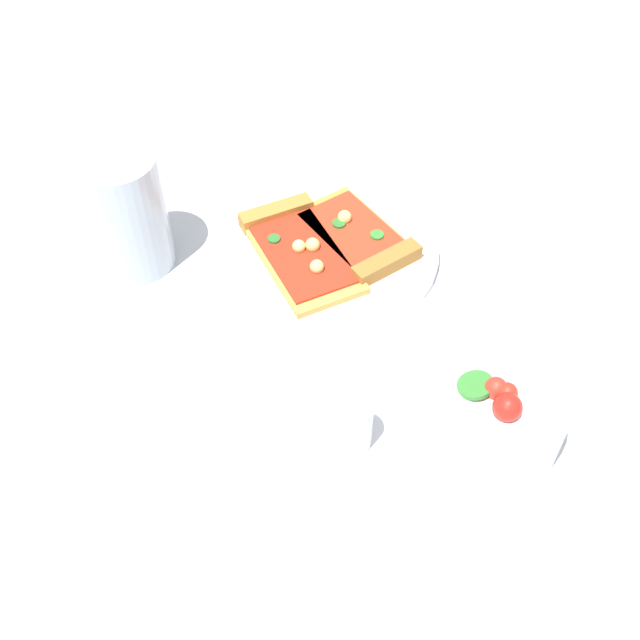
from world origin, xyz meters
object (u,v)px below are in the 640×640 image
at_px(pizza_slice_near, 360,239).
at_px(salad_bowl, 495,414).
at_px(pizza_slice_far, 298,247).
at_px(plate, 335,251).
at_px(pepper_shaker, 355,422).
at_px(soda_glass, 128,217).

height_order(pizza_slice_near, salad_bowl, salad_bowl).
relative_size(pizza_slice_far, salad_bowl, 1.42).
xyz_separation_m(plate, pizza_slice_near, (-0.03, -0.00, 0.01)).
bearing_deg(pepper_shaker, plate, -95.74).
bearing_deg(plate, pizza_slice_far, 1.03).
relative_size(salad_bowl, pepper_shaker, 1.79).
height_order(pizza_slice_far, salad_bowl, salad_bowl).
xyz_separation_m(plate, salad_bowl, (-0.10, 0.25, 0.03)).
bearing_deg(soda_glass, plate, 172.82).
bearing_deg(pepper_shaker, soda_glass, -54.45).
relative_size(salad_bowl, soda_glass, 0.90).
bearing_deg(salad_bowl, pizza_slice_far, -60.95).
distance_m(pizza_slice_far, salad_bowl, 0.29).
relative_size(soda_glass, pepper_shaker, 1.99).
height_order(plate, soda_glass, soda_glass).
height_order(plate, pepper_shaker, pepper_shaker).
bearing_deg(plate, soda_glass, -7.18).
bearing_deg(pizza_slice_near, pepper_shaker, 78.07).
bearing_deg(salad_bowl, pizza_slice_near, -74.33).
bearing_deg(pepper_shaker, salad_bowl, 174.42).
relative_size(pizza_slice_near, soda_glass, 1.16).
bearing_deg(pizza_slice_far, pizza_slice_near, -178.49).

